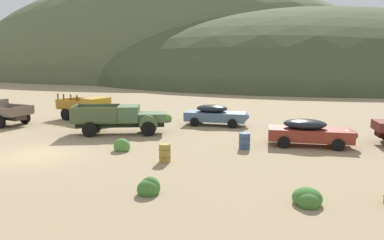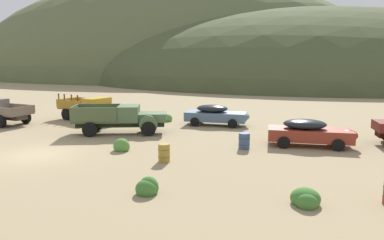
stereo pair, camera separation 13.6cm
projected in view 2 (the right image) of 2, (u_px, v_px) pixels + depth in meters
name	position (u px, v px, depth m)	size (l,w,h in m)	color
ground_plane	(36.00, 155.00, 18.51)	(300.00, 300.00, 0.00)	#998460
hill_distant	(167.00, 78.00, 99.55)	(117.96, 67.38, 52.67)	#56603D
hill_far_left	(296.00, 80.00, 88.26)	(107.08, 86.61, 33.42)	#424C2D
truck_mustard	(96.00, 108.00, 28.73)	(6.50, 3.95, 2.16)	#593D12
truck_weathered_green	(127.00, 118.00, 23.78)	(6.45, 3.79, 1.91)	#232B1B
car_chalk_blue	(217.00, 115.00, 26.68)	(4.85, 1.95, 1.57)	slate
car_rust_red	(312.00, 132.00, 20.20)	(4.96, 2.08, 1.57)	maroon
oil_drum_spare	(244.00, 141.00, 19.66)	(0.66, 0.66, 0.90)	#384C6B
oil_drum_by_truck	(164.00, 153.00, 17.14)	(0.60, 0.60, 0.90)	olive
bush_front_right	(147.00, 188.00, 13.09)	(0.83, 0.86, 0.81)	#3D702D
bush_between_trucks	(122.00, 146.00, 19.36)	(0.92, 0.94, 0.88)	#4C8438
bush_front_left	(306.00, 199.00, 12.08)	(1.03, 1.08, 0.74)	#3D702D
bush_near_barrel	(166.00, 119.00, 28.79)	(1.14, 1.07, 0.74)	#5B8E42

